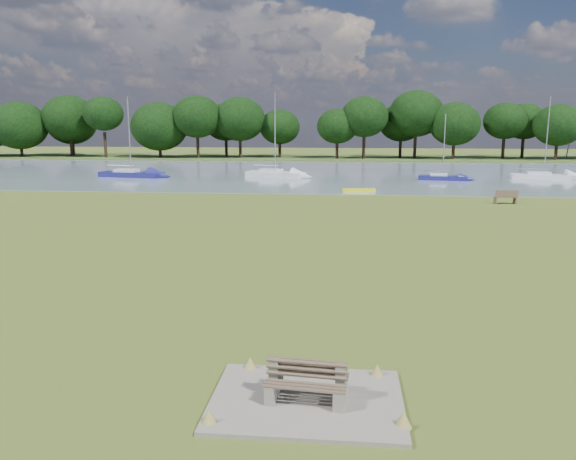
# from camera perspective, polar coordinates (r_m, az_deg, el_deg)

# --- Properties ---
(ground) EXTENTS (220.00, 220.00, 0.00)m
(ground) POSITION_cam_1_polar(r_m,az_deg,el_deg) (26.11, 4.01, -2.56)
(ground) COLOR olive
(river) EXTENTS (220.00, 40.00, 0.10)m
(river) POSITION_cam_1_polar(r_m,az_deg,el_deg) (67.66, 5.17, 5.72)
(river) COLOR slate
(river) RESTS_ON ground
(far_bank) EXTENTS (220.00, 20.00, 0.40)m
(far_bank) POSITION_cam_1_polar(r_m,az_deg,el_deg) (97.57, 5.39, 7.30)
(far_bank) COLOR #4C6626
(far_bank) RESTS_ON ground
(concrete_pad) EXTENTS (4.20, 3.20, 0.10)m
(concrete_pad) POSITION_cam_1_polar(r_m,az_deg,el_deg) (12.90, 1.91, -16.92)
(concrete_pad) COLOR gray
(concrete_pad) RESTS_ON ground
(bench_pair) EXTENTS (1.86, 1.20, 0.95)m
(bench_pair) POSITION_cam_1_polar(r_m,az_deg,el_deg) (12.70, 1.93, -15.17)
(bench_pair) COLOR gray
(bench_pair) RESTS_ON concrete_pad
(riverbank_bench) EXTENTS (1.75, 0.68, 1.06)m
(riverbank_bench) POSITION_cam_1_polar(r_m,az_deg,el_deg) (45.31, 21.25, 3.15)
(riverbank_bench) COLOR brown
(riverbank_bench) RESTS_ON ground
(kayak) EXTENTS (2.94, 1.28, 0.29)m
(kayak) POSITION_cam_1_polar(r_m,az_deg,el_deg) (49.75, 7.23, 4.04)
(kayak) COLOR yellow
(kayak) RESTS_ON river
(tree_line) EXTENTS (152.81, 8.79, 10.63)m
(tree_line) POSITION_cam_1_polar(r_m,az_deg,el_deg) (93.53, 9.22, 10.92)
(tree_line) COLOR black
(tree_line) RESTS_ON far_bank
(sailboat_0) EXTENTS (5.11, 2.13, 6.82)m
(sailboat_0) POSITION_cam_1_polar(r_m,az_deg,el_deg) (61.54, 15.37, 5.30)
(sailboat_0) COLOR navy
(sailboat_0) RESTS_ON river
(sailboat_1) EXTENTS (7.38, 3.12, 8.75)m
(sailboat_1) POSITION_cam_1_polar(r_m,az_deg,el_deg) (65.12, -15.70, 5.66)
(sailboat_1) COLOR navy
(sailboat_1) RESTS_ON river
(sailboat_2) EXTENTS (6.83, 2.66, 8.67)m
(sailboat_2) POSITION_cam_1_polar(r_m,az_deg,el_deg) (66.80, 24.49, 5.15)
(sailboat_2) COLOR silver
(sailboat_2) RESTS_ON river
(sailboat_5) EXTENTS (7.01, 4.25, 9.20)m
(sailboat_5) POSITION_cam_1_polar(r_m,az_deg,el_deg) (63.00, -1.38, 5.90)
(sailboat_5) COLOR silver
(sailboat_5) RESTS_ON river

